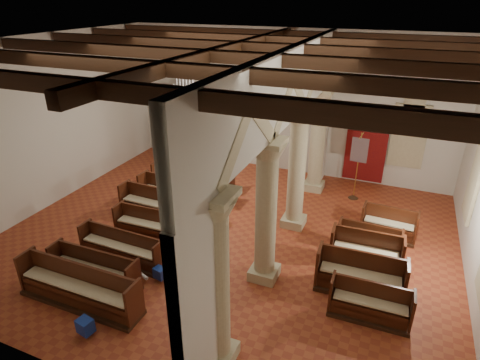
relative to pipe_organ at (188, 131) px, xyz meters
name	(u,v)px	position (x,y,z in m)	size (l,w,h in m)	color
floor	(227,236)	(4.50, -5.50, -1.37)	(14.00, 14.00, 0.00)	#994021
ceiling	(224,44)	(4.50, -5.50, 4.63)	(14.00, 14.00, 0.00)	black
wall_back	(285,103)	(4.50, 0.50, 1.63)	(14.00, 0.02, 6.00)	beige
wall_front	(81,266)	(4.50, -11.50, 1.63)	(14.00, 0.02, 6.00)	beige
wall_left	(47,123)	(-2.50, -5.50, 1.63)	(0.02, 12.00, 6.00)	beige
ceiling_beams	(225,51)	(4.50, -5.50, 4.45)	(13.80, 11.80, 0.30)	#321B10
arcade	(286,140)	(6.30, -5.50, 2.19)	(0.90, 11.90, 6.00)	#C2B990
window_right_b	(476,180)	(11.48, -3.00, 0.83)	(0.03, 1.00, 2.20)	#347661
window_back	(409,136)	(9.50, 0.48, 0.83)	(1.00, 0.03, 2.20)	#347661
pipe_organ	(188,131)	(0.00, 0.00, 0.00)	(2.10, 0.85, 4.40)	#321B10
lectern	(227,164)	(2.43, -0.99, -0.91)	(0.52, 0.54, 1.11)	#3A1E12
dossal_curtain	(365,156)	(8.00, 0.42, -0.21)	(1.80, 0.07, 2.17)	maroon
processional_banner	(356,179)	(7.91, -1.19, -0.54)	(0.61, 0.77, 2.65)	#321B10
hymnal_box_a	(85,326)	(3.20, -10.57, -1.09)	(0.35, 0.29, 0.35)	navy
hymnal_box_b	(160,273)	(3.71, -8.25, -1.12)	(0.31, 0.25, 0.31)	navy
hymnal_box_c	(183,238)	(3.44, -6.52, -1.10)	(0.34, 0.28, 0.34)	#16339A
tube_heater_a	(84,296)	(2.35, -9.70, -1.21)	(0.11, 0.11, 1.11)	silver
tube_heater_b	(137,271)	(2.99, -8.32, -1.21)	(0.10, 0.10, 0.99)	white
nave_pew_0	(80,292)	(2.35, -9.80, -1.01)	(3.45, 0.74, 1.11)	#321B10
nave_pew_1	(95,274)	(2.19, -9.06, -1.03)	(2.61, 0.72, 1.02)	#321B10
nave_pew_2	(122,251)	(2.18, -7.89, -1.05)	(2.74, 0.72, 0.97)	#321B10
nave_pew_3	(156,230)	(2.47, -6.57, -1.03)	(2.80, 0.75, 1.02)	#321B10
nave_pew_4	(165,211)	(2.09, -5.43, -1.00)	(3.43, 0.87, 1.12)	#321B10
nave_pew_5	(178,200)	(2.10, -4.54, -0.99)	(3.17, 0.97, 1.15)	#321B10
nave_pew_6	(191,186)	(1.96, -3.33, -1.01)	(3.31, 0.88, 1.10)	#321B10
nave_pew_7	(199,180)	(1.98, -2.65, -1.02)	(2.90, 0.75, 1.07)	#321B10
aisle_pew_0	(369,307)	(9.17, -7.49, -1.04)	(1.94, 0.69, 0.97)	#321B10
aisle_pew_1	(359,280)	(8.81, -6.62, -0.98)	(2.29, 0.86, 1.15)	#321B10
aisle_pew_2	(365,256)	(8.82, -5.45, -0.99)	(2.02, 0.83, 1.11)	#321B10
aisle_pew_3	(368,244)	(8.83, -4.74, -1.05)	(1.89, 0.68, 0.95)	#321B10
aisle_pew_4	(388,228)	(9.32, -3.55, -1.02)	(1.73, 0.76, 1.02)	#321B10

